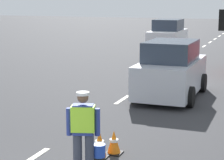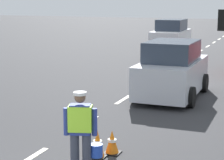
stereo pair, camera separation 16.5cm
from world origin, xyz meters
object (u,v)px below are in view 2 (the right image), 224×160
(car_oncoming_second, at_px, (171,37))
(traffic_cone_far, at_px, (112,142))
(car_outgoing_ahead, at_px, (172,71))
(road_worker, at_px, (82,128))
(traffic_cone_near, at_px, (98,144))

(car_oncoming_second, bearing_deg, traffic_cone_far, -80.15)
(car_outgoing_ahead, bearing_deg, road_worker, -90.37)
(traffic_cone_near, bearing_deg, car_oncoming_second, 99.06)
(car_outgoing_ahead, relative_size, car_oncoming_second, 1.01)
(car_oncoming_second, bearing_deg, traffic_cone_near, -80.94)
(traffic_cone_far, relative_size, car_oncoming_second, 0.13)
(traffic_cone_far, height_order, car_outgoing_ahead, car_outgoing_ahead)
(traffic_cone_near, height_order, car_oncoming_second, car_oncoming_second)
(road_worker, distance_m, car_oncoming_second, 20.22)
(traffic_cone_far, distance_m, car_outgoing_ahead, 6.12)
(road_worker, distance_m, traffic_cone_near, 1.11)
(traffic_cone_near, distance_m, car_outgoing_ahead, 6.45)
(traffic_cone_near, xyz_separation_m, traffic_cone_far, (0.21, 0.34, -0.04))
(car_outgoing_ahead, bearing_deg, traffic_cone_near, -90.93)
(traffic_cone_near, distance_m, traffic_cone_far, 0.40)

